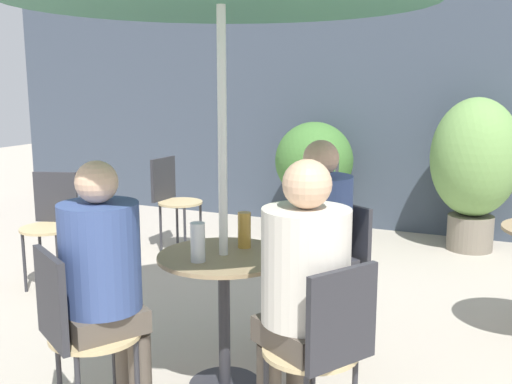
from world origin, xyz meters
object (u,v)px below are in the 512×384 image
object	(u,v)px
bistro_chair_3	(172,194)
bistro_chair_5	(326,196)
bistro_chair_0	(75,324)
bistro_chair_4	(52,217)
potted_plant_0	(314,166)
bistro_chair_2	(336,263)
bistro_chair_1	(325,342)
seated_person_1	(303,282)
seated_person_0	(105,273)
beer_glass_0	(198,242)
potted_plant_1	(475,163)
seated_person_2	(317,231)
cafe_table_near	(224,289)
beer_glass_1	(244,230)

from	to	relation	value
bistro_chair_3	bistro_chair_5	size ratio (longest dim) A/B	1.00
bistro_chair_0	bistro_chair_4	xyz separation A→B (m)	(-1.56, 1.56, 0.00)
bistro_chair_3	bistro_chair_5	world-z (taller)	same
bistro_chair_0	potted_plant_0	bearing A→B (deg)	-56.18
bistro_chair_2	bistro_chair_4	xyz separation A→B (m)	(-2.35, 0.25, 0.00)
bistro_chair_1	seated_person_1	world-z (taller)	seated_person_1
bistro_chair_2	seated_person_0	world-z (taller)	seated_person_0
beer_glass_0	potted_plant_1	bearing A→B (deg)	73.40
bistro_chair_5	seated_person_2	xyz separation A→B (m)	(0.59, -2.04, 0.21)
potted_plant_0	potted_plant_1	distance (m)	1.55
cafe_table_near	bistro_chair_1	bearing A→B (deg)	-30.70
beer_glass_0	seated_person_1	bearing A→B (deg)	-15.38
bistro_chair_3	seated_person_0	distance (m)	2.91
bistro_chair_2	cafe_table_near	bearing A→B (deg)	-90.00
bistro_chair_3	bistro_chair_5	distance (m)	1.42
cafe_table_near	seated_person_2	distance (m)	0.66
bistro_chair_2	beer_glass_0	world-z (taller)	beer_glass_0
bistro_chair_2	seated_person_1	world-z (taller)	seated_person_1
beer_glass_1	bistro_chair_3	bearing A→B (deg)	130.50
bistro_chair_0	bistro_chair_4	world-z (taller)	same
beer_glass_0	cafe_table_near	bearing A→B (deg)	69.03
bistro_chair_1	beer_glass_1	size ratio (longest dim) A/B	4.63
seated_person_2	potted_plant_1	world-z (taller)	potted_plant_1
bistro_chair_4	seated_person_2	world-z (taller)	seated_person_2
bistro_chair_1	bistro_chair_3	size ratio (longest dim) A/B	1.00
cafe_table_near	beer_glass_0	distance (m)	0.32
seated_person_0	potted_plant_1	xyz separation A→B (m)	(1.26, 3.75, 0.08)
bistro_chair_2	potted_plant_1	xyz separation A→B (m)	(0.55, 2.56, 0.29)
beer_glass_1	bistro_chair_2	bearing A→B (deg)	54.87
cafe_table_near	potted_plant_0	distance (m)	3.28
seated_person_1	seated_person_2	xyz separation A→B (m)	(-0.22, 0.85, -0.01)
bistro_chair_0	beer_glass_1	distance (m)	0.96
potted_plant_0	bistro_chair_1	bearing A→B (deg)	-70.73
cafe_table_near	bistro_chair_3	xyz separation A→B (m)	(-1.60, 2.07, 0.00)
bistro_chair_2	bistro_chair_5	xyz separation A→B (m)	(-0.66, 1.91, 0.00)
cafe_table_near	bistro_chair_1	distance (m)	0.77
bistro_chair_0	seated_person_0	distance (m)	0.25
seated_person_2	potted_plant_0	size ratio (longest dim) A/B	1.09
bistro_chair_0	bistro_chair_1	bearing A→B (deg)	-135.00
bistro_chair_2	seated_person_1	bearing A→B (deg)	-50.96
bistro_chair_5	seated_person_2	bearing A→B (deg)	-0.13
bistro_chair_5	potted_plant_1	bearing A→B (deg)	101.84
seated_person_0	beer_glass_1	bearing A→B (deg)	-86.55
bistro_chair_3	seated_person_0	size ratio (longest dim) A/B	0.70
seated_person_2	beer_glass_1	xyz separation A→B (m)	(-0.28, -0.37, 0.07)
bistro_chair_3	potted_plant_0	distance (m)	1.52
seated_person_1	potted_plant_1	xyz separation A→B (m)	(0.41, 3.53, 0.07)
bistro_chair_1	seated_person_0	distance (m)	1.01
bistro_chair_1	beer_glass_1	xyz separation A→B (m)	(-0.62, 0.55, 0.27)
beer_glass_1	seated_person_1	bearing A→B (deg)	-44.01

